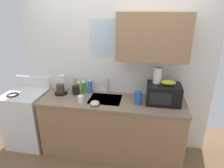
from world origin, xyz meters
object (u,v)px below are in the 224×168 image
stove_range (28,118)px  utensil_crock (76,90)px  cereal_canister (138,98)px  mug_white (81,99)px  banana_bunch (168,82)px  microwave (163,94)px  coffee_maker (61,87)px  dish_soap_bottle_green (84,87)px  dish_soap_bottle_yellow (79,87)px  small_bowl (95,103)px  paper_towel_roll (157,75)px  dish_soap_bottle_blue (90,86)px

stove_range → utensil_crock: bearing=8.2°
cereal_canister → mug_white: size_ratio=1.91×
banana_bunch → mug_white: 1.23m
banana_bunch → utensil_crock: bearing=177.0°
utensil_crock → microwave: bearing=-3.2°
coffee_maker → dish_soap_bottle_green: 0.35m
dish_soap_bottle_yellow → cereal_canister: (0.94, -0.25, -0.00)m
stove_range → small_bowl: 1.30m
cereal_canister → small_bowl: cereal_canister is taller
paper_towel_roll → dish_soap_bottle_yellow: paper_towel_roll is taller
utensil_crock → stove_range: bearing=-171.8°
banana_bunch → small_bowl: (-0.97, -0.25, -0.27)m
banana_bunch → dish_soap_bottle_blue: banana_bunch is taller
coffee_maker → paper_towel_roll: bearing=-0.3°
banana_bunch → dish_soap_bottle_blue: (-1.15, 0.17, -0.20)m
stove_range → paper_towel_roll: bearing=2.8°
dish_soap_bottle_blue → utensil_crock: (-0.20, -0.10, -0.04)m
paper_towel_roll → stove_range: bearing=-177.2°
paper_towel_roll → dish_soap_bottle_green: size_ratio=1.07×
dish_soap_bottle_blue → small_bowl: (0.18, -0.42, -0.07)m
paper_towel_roll → dish_soap_bottle_green: paper_towel_roll is taller
dish_soap_bottle_green → cereal_canister: size_ratio=1.13×
coffee_maker → banana_bunch: bearing=-2.1°
banana_bunch → cereal_canister: banana_bunch is taller
microwave → mug_white: size_ratio=4.84×
stove_range → microwave: (2.11, 0.04, 0.58)m
dish_soap_bottle_yellow → mug_white: 0.37m
paper_towel_roll → utensil_crock: paper_towel_roll is taller
coffee_maker → dish_soap_bottle_yellow: size_ratio=1.43×
stove_range → dish_soap_bottle_green: dish_soap_bottle_green is taller
dish_soap_bottle_blue → cereal_canister: 0.80m
dish_soap_bottle_blue → small_bowl: size_ratio=1.76×
paper_towel_roll → mug_white: paper_towel_roll is taller
paper_towel_roll → utensil_crock: size_ratio=0.83×
dish_soap_bottle_blue → small_bowl: dish_soap_bottle_blue is taller
coffee_maker → dish_soap_bottle_yellow: coffee_maker is taller
paper_towel_roll → utensil_crock: bearing=179.1°
stove_range → coffee_maker: size_ratio=3.86×
coffee_maker → dish_soap_bottle_green: bearing=16.1°
paper_towel_roll → cereal_canister: bearing=-148.0°
paper_towel_roll → cereal_canister: 0.40m
coffee_maker → small_bowl: bearing=-26.8°
paper_towel_roll → dish_soap_bottle_green: (-1.09, 0.10, -0.28)m
coffee_maker → small_bowl: coffee_maker is taller
banana_bunch → paper_towel_roll: 0.18m
dish_soap_bottle_green → banana_bunch: bearing=-7.1°
microwave → paper_towel_roll: (-0.10, 0.05, 0.24)m
dish_soap_bottle_blue → utensil_crock: size_ratio=0.86×
cereal_canister → utensil_crock: (-0.96, 0.17, -0.02)m
dish_soap_bottle_blue → coffee_maker: bearing=-165.8°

